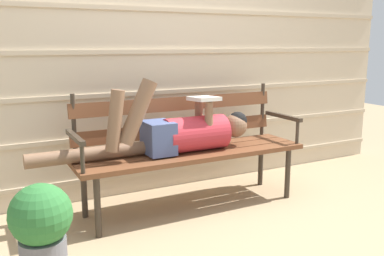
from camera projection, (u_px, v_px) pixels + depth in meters
The scene contains 5 objects.
ground_plane at pixel (199, 212), 3.25m from camera, with size 12.00×12.00×0.00m, color tan.
house_siding at pixel (162, 51), 3.60m from camera, with size 4.99×0.08×2.41m.
park_bench at pixel (188, 143), 3.32m from camera, with size 1.82×0.50×0.92m.
reclining_person at pixel (178, 132), 3.18m from camera, with size 1.70×0.27×0.58m.
potted_plant at pixel (41, 226), 2.31m from camera, with size 0.34×0.34×0.53m.
Camera 1 is at (-1.46, -2.69, 1.28)m, focal length 39.61 mm.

